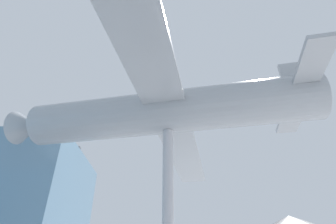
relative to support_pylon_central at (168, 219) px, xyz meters
The scene contains 2 objects.
support_pylon_central is the anchor object (origin of this frame).
suspended_airplane 4.56m from the support_pylon_central, 78.33° to the left, with size 20.61×14.71×2.86m.
Camera 1 is at (-10.05, 0.08, 1.83)m, focal length 28.00 mm.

